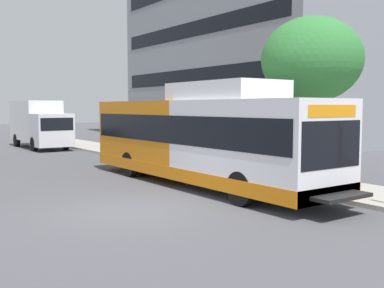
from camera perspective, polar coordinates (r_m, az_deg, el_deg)
The scene contains 6 objects.
ground_plane at distance 19.99m, azimuth -18.47°, elevation -3.72°, with size 120.00×120.00×0.00m, color #4C4C51.
sidewalk_curb at distance 21.36m, azimuth 1.47°, elevation -2.77°, with size 3.00×56.00×0.14m, color #A8A399.
transit_bus at distance 16.44m, azimuth 1.05°, elevation 0.74°, with size 2.58×12.25×3.65m.
street_tree_near_stop at distance 17.59m, azimuth 14.68°, elevation 10.07°, with size 3.68×3.68×5.97m.
box_truck_background at distance 33.16m, azimuth -18.50°, elevation 2.53°, with size 2.32×7.01×3.25m.
lattice_comm_tower at distance 50.89m, azimuth -1.90°, elevation 13.07°, with size 1.10×1.10×30.77m.
Camera 1 is at (-5.69, -10.96, 2.82)m, focal length 42.82 mm.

